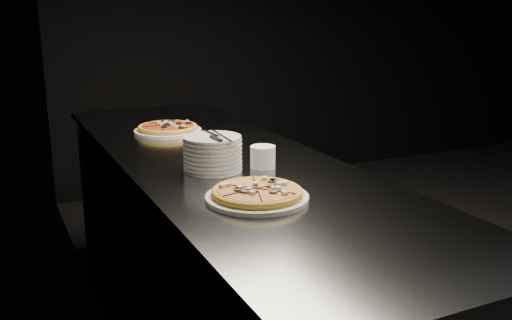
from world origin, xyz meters
name	(u,v)px	position (x,y,z in m)	size (l,w,h in m)	color
wall_left	(114,26)	(-2.50, 0.00, 1.40)	(0.02, 5.00, 2.80)	black
wall_back	(337,15)	(0.00, 2.50, 1.40)	(5.00, 0.02, 2.80)	black
counter	(224,271)	(-2.13, 0.00, 0.46)	(0.74, 2.44, 0.92)	slate
pizza_mushroom	(257,194)	(-2.23, -0.50, 0.94)	(0.31, 0.31, 0.03)	white
pizza_tomato	(168,129)	(-2.18, 0.51, 0.94)	(0.30, 0.30, 0.03)	white
plate_stack	(213,153)	(-2.22, -0.14, 0.98)	(0.20, 0.20, 0.12)	white
cutlery	(216,136)	(-2.22, -0.16, 1.04)	(0.08, 0.21, 0.01)	#AFB2B6
ramekin	(263,156)	(-2.06, -0.19, 0.96)	(0.09, 0.09, 0.08)	white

